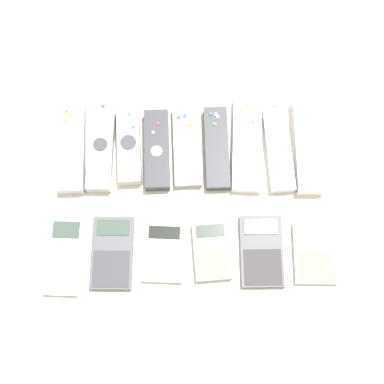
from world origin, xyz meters
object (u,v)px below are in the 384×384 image
(calculator_2, at_px, (165,253))
(calculator_5, at_px, (316,254))
(remote_6, at_px, (248,144))
(remote_8, at_px, (309,146))
(calculator_0, at_px, (66,256))
(calculator_4, at_px, (263,251))
(remote_2, at_px, (131,147))
(remote_3, at_px, (158,150))
(remote_0, at_px, (74,147))
(remote_1, at_px, (103,145))
(calculator_3, at_px, (213,251))
(calculator_1, at_px, (114,253))
(remote_5, at_px, (218,148))
(remote_7, at_px, (279,145))
(remote_4, at_px, (188,147))

(calculator_2, distance_m, calculator_5, 0.29)
(remote_6, distance_m, remote_8, 0.12)
(calculator_0, height_order, calculator_4, calculator_4)
(remote_2, height_order, remote_3, remote_2)
(remote_0, relative_size, remote_2, 1.24)
(calculator_0, height_order, calculator_2, same)
(remote_1, bearing_deg, remote_2, -2.74)
(calculator_0, bearing_deg, calculator_3, 3.88)
(calculator_4, bearing_deg, calculator_3, 179.22)
(remote_3, relative_size, remote_8, 0.84)
(calculator_1, xyz_separation_m, calculator_4, (0.28, 0.00, -0.00))
(remote_0, distance_m, remote_2, 0.11)
(remote_2, relative_size, calculator_4, 1.14)
(remote_2, relative_size, remote_5, 0.90)
(remote_8, relative_size, calculator_3, 1.73)
(remote_1, bearing_deg, remote_6, 1.59)
(remote_1, relative_size, calculator_2, 1.65)
(remote_7, bearing_deg, remote_6, 174.47)
(remote_2, xyz_separation_m, remote_4, (0.12, 0.00, -0.00))
(remote_2, bearing_deg, remote_4, -3.05)
(remote_0, distance_m, remote_4, 0.23)
(calculator_2, bearing_deg, remote_6, 55.45)
(remote_7, relative_size, calculator_4, 1.45)
(remote_0, bearing_deg, calculator_3, -39.58)
(remote_2, relative_size, calculator_5, 1.33)
(remote_0, distance_m, remote_3, 0.17)
(remote_1, height_order, remote_4, remote_1)
(remote_2, relative_size, calculator_0, 1.04)
(remote_0, height_order, calculator_5, remote_0)
(remote_4, xyz_separation_m, calculator_3, (0.05, -0.21, -0.00))
(calculator_2, distance_m, calculator_3, 0.09)
(remote_2, height_order, remote_6, remote_2)
(remote_7, bearing_deg, calculator_0, -155.40)
(remote_1, xyz_separation_m, remote_6, (0.29, 0.00, -0.00))
(remote_1, relative_size, remote_8, 0.96)
(remote_3, bearing_deg, remote_5, -0.08)
(calculator_5, bearing_deg, calculator_3, 178.95)
(remote_5, bearing_deg, remote_2, 177.98)
(calculator_1, bearing_deg, remote_2, 83.76)
(remote_1, relative_size, calculator_5, 1.64)
(remote_0, bearing_deg, remote_7, -1.71)
(remote_0, relative_size, calculator_2, 1.66)
(remote_6, xyz_separation_m, calculator_0, (-0.36, -0.22, -0.00))
(remote_0, height_order, remote_1, same)
(remote_8, distance_m, calculator_5, 0.22)
(remote_7, xyz_separation_m, calculator_4, (-0.04, -0.21, -0.00))
(remote_3, height_order, calculator_1, remote_3)
(remote_0, xyz_separation_m, calculator_4, (0.37, -0.21, -0.01))
(remote_5, bearing_deg, remote_7, 1.54)
(calculator_0, relative_size, calculator_3, 1.31)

